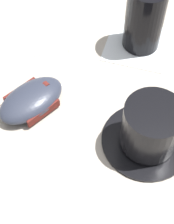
# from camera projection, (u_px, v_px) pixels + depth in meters

# --- Properties ---
(ground_plane) EXTENTS (3.00, 3.00, 0.00)m
(ground_plane) POSITION_uv_depth(u_px,v_px,m) (116.00, 76.00, 0.58)
(ground_plane) COLOR #B2A899
(saucer) EXTENTS (0.13, 0.13, 0.01)m
(saucer) POSITION_uv_depth(u_px,v_px,m) (146.00, 140.00, 0.51)
(saucer) COLOR black
(saucer) RESTS_ON ground
(coffee_cup) EXTENTS (0.11, 0.08, 0.07)m
(coffee_cup) POSITION_uv_depth(u_px,v_px,m) (153.00, 126.00, 0.47)
(coffee_cup) COLOR black
(coffee_cup) RESTS_ON saucer
(computer_mouse) EXTENTS (0.13, 0.12, 0.03)m
(computer_mouse) POSITION_uv_depth(u_px,v_px,m) (31.00, 100.00, 0.54)
(computer_mouse) COLOR #2D3342
(computer_mouse) RESTS_ON ground
(mouse_cable) EXTENTS (0.20, 0.22, 0.00)m
(mouse_cable) POSITION_uv_depth(u_px,v_px,m) (34.00, 32.00, 0.65)
(mouse_cable) COLOR white
(mouse_cable) RESTS_ON ground
(napkin_under_glass) EXTENTS (0.15, 0.15, 0.00)m
(napkin_under_glass) POSITION_uv_depth(u_px,v_px,m) (138.00, 44.00, 0.63)
(napkin_under_glass) COLOR white
(napkin_under_glass) RESTS_ON ground
(drinking_glass) EXTENTS (0.07, 0.07, 0.11)m
(drinking_glass) POSITION_uv_depth(u_px,v_px,m) (144.00, 18.00, 0.58)
(drinking_glass) COLOR black
(drinking_glass) RESTS_ON napkin_under_glass
(napkin_spare) EXTENTS (0.20, 0.20, 0.00)m
(napkin_spare) POSITION_uv_depth(u_px,v_px,m) (39.00, 23.00, 0.66)
(napkin_spare) COLOR silver
(napkin_spare) RESTS_ON ground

